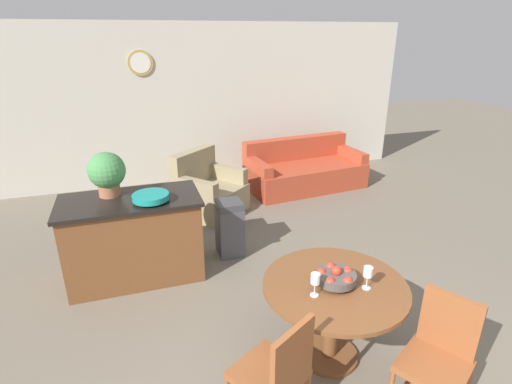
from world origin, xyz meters
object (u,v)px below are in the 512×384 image
Objects in this scene: armchair at (208,192)px; trash_bin at (230,228)px; dining_table at (334,301)px; dining_chair_near_right at (439,352)px; teal_bowl at (151,197)px; wine_glass_right at (368,273)px; kitchen_island at (134,238)px; fruit_bowl at (336,276)px; wine_glass_left at (315,280)px; potted_plant at (107,172)px; dining_chair_near_left at (277,371)px; couch at (304,171)px.

trash_bin is at bearing -130.43° from armchair.
dining_table is 1.25× the size of dining_chair_near_right.
teal_bowl is 1.97m from armchair.
wine_glass_right is 0.15× the size of armchair.
trash_bin is (1.10, 0.16, -0.13)m from kitchen_island.
dining_chair_near_right reaches higher than fruit_bowl.
fruit_bowl is at bearing -51.97° from teal_bowl.
wine_glass_left is at bearing -159.49° from fruit_bowl.
kitchen_island is 0.58m from teal_bowl.
dining_table is 6.10× the size of wine_glass_right.
kitchen_island is 0.76m from potted_plant.
armchair is at bearing 92.22° from wine_glass_left.
potted_plant is at bearing -174.48° from armchair.
kitchen_island reaches higher than wine_glass_left.
dining_table is 1.63× the size of trash_bin.
trash_bin is (0.30, 2.35, -0.16)m from dining_chair_near_left.
couch is at bearing 33.38° from dining_chair_near_left.
dining_table is 2.41× the size of potted_plant.
dining_chair_near_left is 2.45× the size of teal_bowl.
wine_glass_left is at bearing 174.19° from wine_glass_right.
dining_chair_near_left is at bearing -122.30° from couch.
dining_table is at bearing -50.09° from kitchen_island.
fruit_bowl is (-0.00, 0.00, 0.23)m from dining_table.
teal_bowl is (-0.59, 2.04, 0.48)m from dining_chair_near_left.
dining_chair_near_left is 2.18m from teal_bowl.
dining_table is 0.55× the size of couch.
couch is at bearing -23.84° from armchair.
teal_bowl reaches higher than couch.
dining_table is 1.25× the size of dining_chair_near_left.
dining_table is at bearing -49.11° from potted_plant.
dining_table is at bearing 5.32° from dining_chair_near_right.
armchair is (1.11, 1.47, -0.16)m from kitchen_island.
dining_table is 3.06× the size of teal_bowl.
armchair is at bearing -169.45° from couch.
dining_chair_near_right is 3.94m from armchair.
potted_plant is at bearing 130.89° from dining_table.
dining_chair_near_right is 2.85m from teal_bowl.
potted_plant reaches higher than dining_table.
teal_bowl is at bearing -37.52° from potted_plant.
wine_glass_left is at bearing -119.31° from couch.
wine_glass_right is 0.13× the size of kitchen_island.
kitchen_island is (-0.80, 2.19, -0.03)m from dining_chair_near_left.
dining_table is 0.38m from wine_glass_right.
kitchen_island is at bearing 129.91° from dining_table.
wine_glass_right reaches higher than trash_bin.
wine_glass_right is 0.39× the size of potted_plant.
kitchen_island reaches higher than fruit_bowl.
teal_bowl is 0.79× the size of potted_plant.
wine_glass_right is at bearing -31.91° from fruit_bowl.
kitchen_island is 3.90× the size of teal_bowl.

